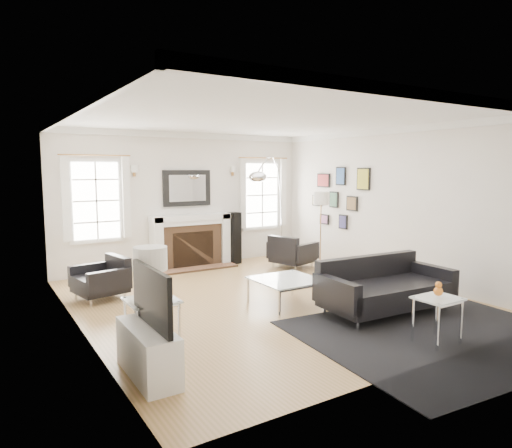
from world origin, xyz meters
TOP-DOWN VIEW (x-y plane):
  - floor at (0.00, 0.00)m, footprint 6.00×6.00m
  - back_wall at (0.00, 3.00)m, footprint 5.50×0.04m
  - front_wall at (0.00, -3.00)m, footprint 5.50×0.04m
  - left_wall at (-2.75, 0.00)m, footprint 0.04×6.00m
  - right_wall at (2.75, 0.00)m, footprint 0.04×6.00m
  - ceiling at (0.00, 0.00)m, footprint 5.50×6.00m
  - crown_molding at (0.00, 0.00)m, footprint 5.50×6.00m
  - fireplace at (0.00, 2.79)m, footprint 1.70×0.69m
  - mantel_mirror at (0.00, 2.95)m, footprint 1.05×0.07m
  - window_left at (-1.85, 2.95)m, footprint 1.24×0.15m
  - window_right at (1.85, 2.95)m, footprint 1.24×0.15m
  - gallery_wall at (2.72, 1.30)m, footprint 0.04×1.73m
  - tv_unit at (-2.44, -1.70)m, footprint 0.35×1.00m
  - area_rug at (0.96, -2.48)m, footprint 3.45×2.96m
  - sofa at (1.08, -1.47)m, footprint 1.99×1.00m
  - armchair_left at (-2.15, 1.36)m, footprint 0.86×0.92m
  - armchair_right at (1.73, 1.63)m, footprint 0.95×1.01m
  - coffee_table at (0.09, -0.50)m, footprint 0.92×0.92m
  - side_table_left at (-2.20, -1.11)m, footprint 0.54×0.54m
  - nesting_table at (0.71, -2.65)m, footprint 0.50×0.42m
  - gourd_lamp at (-2.20, -1.11)m, footprint 0.37×0.37m
  - orange_vase at (0.71, -2.65)m, footprint 0.11×0.11m
  - arc_floor_lamp at (1.50, 2.05)m, footprint 1.69×1.57m
  - stick_floor_lamp at (2.20, 1.25)m, footprint 0.32×0.32m
  - speaker_tower at (0.96, 2.65)m, footprint 0.27×0.27m

SIDE VIEW (x-z plane):
  - floor at x=0.00m, z-range 0.00..0.00m
  - area_rug at x=0.96m, z-range 0.00..0.01m
  - armchair_left at x=-2.15m, z-range 0.03..0.57m
  - armchair_right at x=1.73m, z-range 0.03..0.60m
  - tv_unit at x=-2.44m, z-range -0.22..0.87m
  - sofa at x=1.08m, z-range 0.03..0.66m
  - coffee_table at x=0.09m, z-range 0.17..0.58m
  - nesting_table at x=0.71m, z-range 0.16..0.71m
  - side_table_left at x=-2.20m, z-range 0.19..0.78m
  - fireplace at x=0.00m, z-range -0.01..1.10m
  - speaker_tower at x=0.96m, z-range 0.00..1.12m
  - orange_vase at x=0.71m, z-range 0.56..0.73m
  - gourd_lamp at x=-2.20m, z-range 0.64..1.23m
  - arc_floor_lamp at x=1.50m, z-range 0.10..2.49m
  - stick_floor_lamp at x=2.20m, z-range 0.58..2.17m
  - back_wall at x=0.00m, z-range 0.00..2.80m
  - front_wall at x=0.00m, z-range 0.00..2.80m
  - left_wall at x=-2.75m, z-range 0.00..2.80m
  - right_wall at x=2.75m, z-range 0.00..2.80m
  - window_left at x=-1.85m, z-range 0.65..2.27m
  - window_right at x=1.85m, z-range 0.65..2.27m
  - gallery_wall at x=2.72m, z-range 0.89..2.18m
  - mantel_mirror at x=0.00m, z-range 1.27..2.02m
  - crown_molding at x=0.00m, z-range 2.68..2.80m
  - ceiling at x=0.00m, z-range 2.79..2.81m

